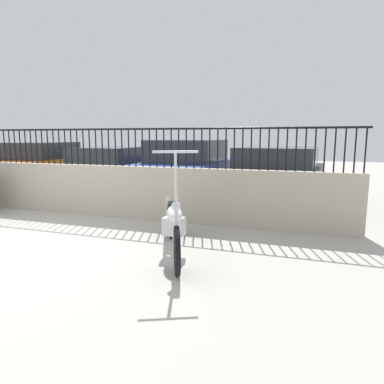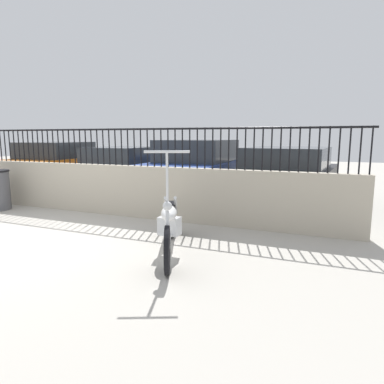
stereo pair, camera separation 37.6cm
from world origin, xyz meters
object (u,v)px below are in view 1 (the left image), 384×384
Objects in this scene: motorcycle_white at (174,223)px; car_blue at (190,169)px; car_orange at (43,165)px; car_silver at (115,168)px; car_black at (278,175)px.

car_blue is (-1.22, 4.20, 0.34)m from motorcycle_white.
car_blue reaches higher than motorcycle_white.
car_silver is (2.33, 0.29, -0.05)m from car_orange.
motorcycle_white is 0.48× the size of car_black.
car_blue is at bearing 171.88° from motorcycle_white.
car_silver is (-3.63, 4.54, 0.26)m from motorcycle_white.
car_orange is 0.91× the size of car_silver.
car_blue reaches higher than car_silver.
motorcycle_white is at bearing -163.58° from car_blue.
car_orange is at bearing 95.74° from car_silver.
car_silver is at bearing -87.90° from car_orange.
car_blue is 2.25m from car_black.
car_silver is 1.12× the size of car_blue.
motorcycle_white reaches higher than car_orange.
motorcycle_white is at bearing -130.35° from car_orange.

